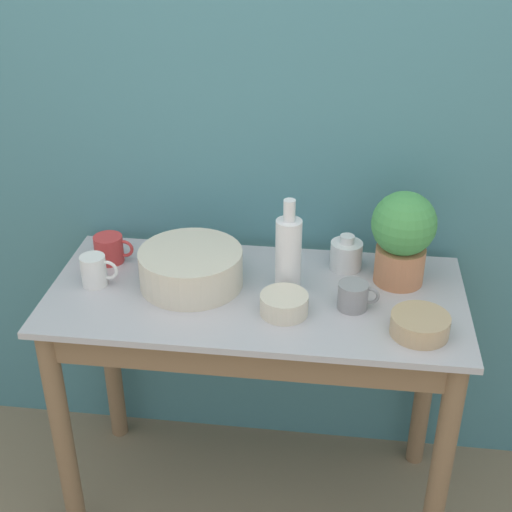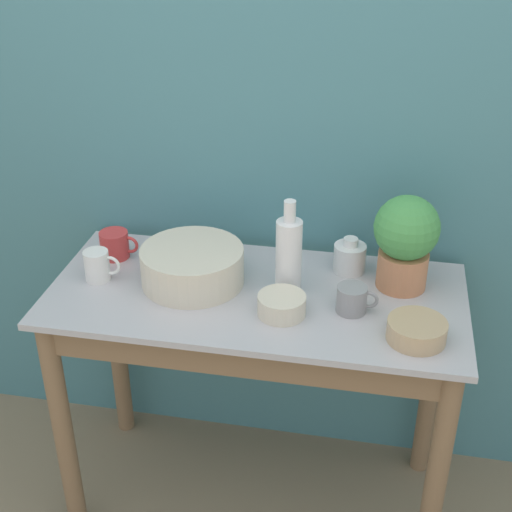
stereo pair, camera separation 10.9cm
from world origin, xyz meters
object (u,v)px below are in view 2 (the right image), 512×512
(bottle_short, at_px, (350,257))
(mug_red, at_px, (115,245))
(potted_plant, at_px, (406,239))
(bowl_small_tan, at_px, (417,331))
(bottle_tall, at_px, (289,254))
(bowl_wash_large, at_px, (192,266))
(mug_white, at_px, (98,265))
(bowl_small_cream, at_px, (282,305))
(mug_grey, at_px, (352,299))

(bottle_short, distance_m, mug_red, 0.72)
(potted_plant, bearing_deg, mug_red, 179.42)
(bottle_short, relative_size, bowl_small_tan, 0.70)
(bottle_tall, bearing_deg, bowl_wash_large, -178.71)
(bowl_small_tan, bearing_deg, mug_white, 171.82)
(bottle_short, height_order, mug_red, bottle_short)
(bottle_short, relative_size, bowl_small_cream, 0.82)
(mug_grey, xyz_separation_m, mug_red, (-0.75, 0.17, 0.00))
(bowl_small_cream, height_order, bowl_small_tan, bowl_small_cream)
(bowl_wash_large, height_order, mug_grey, bowl_wash_large)
(bowl_wash_large, distance_m, bowl_small_tan, 0.67)
(bowl_small_tan, bearing_deg, bottle_short, 121.40)
(bottle_short, height_order, bowl_small_cream, bottle_short)
(potted_plant, bearing_deg, mug_grey, -128.99)
(bowl_wash_large, xyz_separation_m, bowl_small_cream, (0.28, -0.12, -0.03))
(bowl_wash_large, distance_m, mug_red, 0.30)
(mug_white, bearing_deg, mug_grey, -2.33)
(bowl_wash_large, xyz_separation_m, bowl_small_tan, (0.64, -0.17, -0.03))
(potted_plant, relative_size, bowl_small_cream, 2.12)
(potted_plant, relative_size, bowl_wash_large, 0.94)
(mug_grey, distance_m, mug_red, 0.77)
(mug_red, xyz_separation_m, bowl_small_cream, (0.56, -0.22, -0.01))
(bowl_small_tan, bearing_deg, bowl_small_cream, 171.78)
(bottle_short, relative_size, mug_grey, 0.94)
(bottle_tall, distance_m, mug_red, 0.57)
(mug_white, height_order, bowl_small_cream, mug_white)
(potted_plant, xyz_separation_m, bowl_small_cream, (-0.32, -0.21, -0.13))
(bowl_wash_large, relative_size, mug_red, 2.45)
(bottle_tall, distance_m, bowl_small_cream, 0.15)
(potted_plant, distance_m, bowl_wash_large, 0.62)
(bowl_wash_large, relative_size, bowl_small_tan, 1.94)
(mug_grey, bearing_deg, potted_plant, 51.01)
(bowl_wash_large, height_order, bottle_tall, bottle_tall)
(mug_red, xyz_separation_m, bowl_small_tan, (0.92, -0.27, -0.02))
(mug_red, bearing_deg, bottle_tall, -9.76)
(bowl_small_cream, bearing_deg, mug_white, 171.84)
(bowl_wash_large, distance_m, mug_white, 0.28)
(bowl_wash_large, bearing_deg, mug_white, -172.35)
(bowl_wash_large, height_order, mug_red, bowl_wash_large)
(mug_grey, bearing_deg, bottle_tall, 158.60)
(potted_plant, xyz_separation_m, mug_red, (-0.88, 0.01, -0.11))
(bowl_small_cream, bearing_deg, mug_red, 158.55)
(bottle_short, xyz_separation_m, mug_white, (-0.72, -0.19, 0.00))
(bottle_tall, xyz_separation_m, bottle_short, (0.16, 0.15, -0.07))
(potted_plant, relative_size, mug_white, 2.56)
(bottle_short, bearing_deg, mug_red, -175.88)
(potted_plant, relative_size, mug_grey, 2.45)
(mug_white, relative_size, bowl_small_tan, 0.71)
(potted_plant, height_order, bowl_small_tan, potted_plant)
(bowl_wash_large, distance_m, bottle_tall, 0.29)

